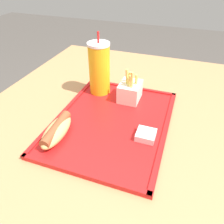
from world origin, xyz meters
The scene contains 6 objects.
dining_table centered at (0.00, 0.00, 0.37)m, with size 1.11×0.89×0.73m.
food_tray centered at (-0.02, 0.00, 0.74)m, with size 0.43×0.33×0.01m.
soda_cup centered at (0.12, 0.10, 0.83)m, with size 0.07×0.07×0.21m.
hot_dog_far centered at (-0.14, 0.12, 0.76)m, with size 0.14×0.06×0.04m.
fries_carton centered at (0.11, -0.02, 0.78)m, with size 0.08×0.07×0.11m.
sauce_cup_mayo centered at (-0.06, -0.11, 0.75)m, with size 0.05×0.05×0.02m.
Camera 1 is at (-0.51, -0.17, 1.15)m, focal length 35.00 mm.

